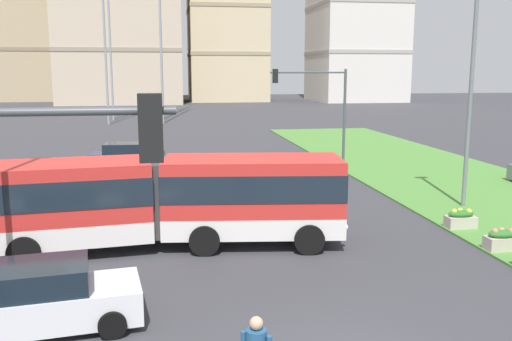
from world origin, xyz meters
TOP-DOWN VIEW (x-y plane):
  - articulated_bus at (-3.55, 8.72)m, footprint 12.03×3.30m
  - car_white_van at (-6.54, 3.00)m, footprint 4.60×2.48m
  - car_navy_sedan at (-6.04, 24.59)m, footprint 4.52×2.29m
  - flower_planter_2 at (7.25, 6.42)m, footprint 1.10×0.56m
  - flower_planter_3 at (7.25, 9.06)m, footprint 1.10×0.56m
  - traffic_light_far_right at (5.33, 22.00)m, footprint 4.57×0.28m
  - streetlight_median at (9.15, 12.23)m, footprint 0.70×0.28m
  - apartment_tower_eastcentre at (33.75, 98.10)m, footprint 16.16×18.46m

SIDE VIEW (x-z plane):
  - flower_planter_2 at x=7.25m, z-range 0.06..0.80m
  - flower_planter_3 at x=7.25m, z-range 0.06..0.80m
  - car_white_van at x=-6.54m, z-range -0.04..1.54m
  - car_navy_sedan at x=-6.04m, z-range -0.04..1.54m
  - articulated_bus at x=-3.55m, z-range 0.15..3.15m
  - traffic_light_far_right at x=5.33m, z-range 1.17..7.18m
  - streetlight_median at x=9.15m, z-range 0.45..10.30m
  - apartment_tower_eastcentre at x=33.75m, z-range 0.02..36.14m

